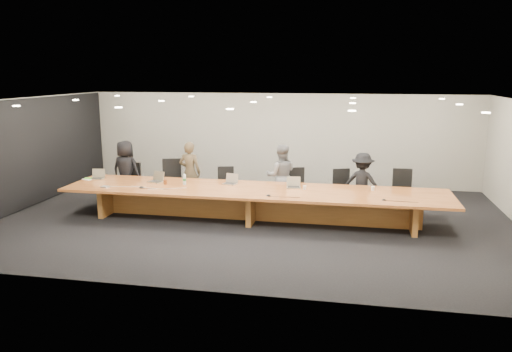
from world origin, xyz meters
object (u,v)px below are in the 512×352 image
(chair_far_left, at_px, (130,182))
(chair_left, at_px, (172,181))
(paper_cup_far, at_px, (373,189))
(person_a, at_px, (126,171))
(av_box, at_px, (105,187))
(chair_far_right, at_px, (402,192))
(laptop_b, at_px, (155,177))
(laptop_a, at_px, (97,174))
(person_b, at_px, (190,172))
(paper_cup_near, at_px, (305,188))
(conference_table, at_px, (254,199))
(mic_left, at_px, (142,187))
(person_c, at_px, (281,176))
(chair_right, at_px, (343,190))
(amber_mug, at_px, (165,182))
(water_bottle, at_px, (184,180))
(laptop_d, at_px, (294,182))
(laptop_c, at_px, (230,179))
(chair_mid_left, at_px, (226,186))
(chair_mid_right, at_px, (297,188))
(mic_right, at_px, (384,200))
(person_d, at_px, (362,183))
(mic_center, at_px, (268,195))

(chair_far_left, height_order, chair_left, chair_left)
(paper_cup_far, bearing_deg, chair_left, 171.28)
(person_a, distance_m, av_box, 1.70)
(av_box, bearing_deg, chair_far_right, 29.21)
(laptop_b, bearing_deg, laptop_a, -159.99)
(person_b, distance_m, paper_cup_near, 3.35)
(conference_table, bearing_deg, mic_left, -171.83)
(person_c, distance_m, paper_cup_near, 1.31)
(chair_left, distance_m, av_box, 1.97)
(chair_right, height_order, amber_mug, chair_right)
(conference_table, xyz_separation_m, water_bottle, (-1.75, 0.15, 0.35))
(chair_far_left, distance_m, laptop_d, 4.65)
(chair_far_left, bearing_deg, paper_cup_near, -1.59)
(chair_far_left, height_order, laptop_c, chair_far_left)
(chair_mid_left, xyz_separation_m, paper_cup_far, (3.70, -0.82, 0.29))
(chair_right, distance_m, chair_far_right, 1.44)
(amber_mug, bearing_deg, laptop_c, 11.32)
(laptop_b, height_order, mic_left, laptop_b)
(chair_mid_right, xyz_separation_m, chair_right, (1.15, 0.13, -0.01))
(chair_mid_left, height_order, laptop_d, chair_mid_left)
(chair_far_right, height_order, av_box, chair_far_right)
(chair_mid_left, relative_size, chair_mid_right, 0.96)
(laptop_a, relative_size, mic_right, 3.12)
(chair_mid_left, height_order, person_d, person_d)
(water_bottle, bearing_deg, chair_far_left, 152.26)
(chair_far_right, relative_size, laptop_a, 3.41)
(person_d, relative_size, amber_mug, 13.89)
(person_d, height_order, mic_right, person_d)
(person_c, bearing_deg, laptop_c, 29.33)
(person_a, bearing_deg, person_b, -169.99)
(person_c, xyz_separation_m, paper_cup_near, (0.71, -1.10, -0.02))
(chair_left, height_order, laptop_a, chair_left)
(chair_far_right, distance_m, laptop_a, 7.69)
(person_c, height_order, paper_cup_far, person_c)
(chair_mid_right, bearing_deg, chair_left, 161.18)
(paper_cup_far, bearing_deg, mic_right, -76.08)
(chair_left, relative_size, av_box, 6.49)
(laptop_d, xyz_separation_m, paper_cup_far, (1.83, 0.05, -0.08))
(chair_mid_right, bearing_deg, mic_center, -123.72)
(person_b, bearing_deg, mic_left, 73.35)
(chair_mid_left, height_order, mic_left, chair_mid_left)
(paper_cup_far, relative_size, mic_left, 0.76)
(chair_far_left, distance_m, laptop_b, 1.46)
(mic_left, bearing_deg, person_d, 16.46)
(person_d, height_order, mic_center, person_d)
(paper_cup_far, bearing_deg, laptop_c, 179.42)
(conference_table, relative_size, chair_right, 8.63)
(laptop_d, relative_size, amber_mug, 3.03)
(mic_left, bearing_deg, chair_far_right, 14.70)
(mic_center, bearing_deg, person_a, 157.37)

